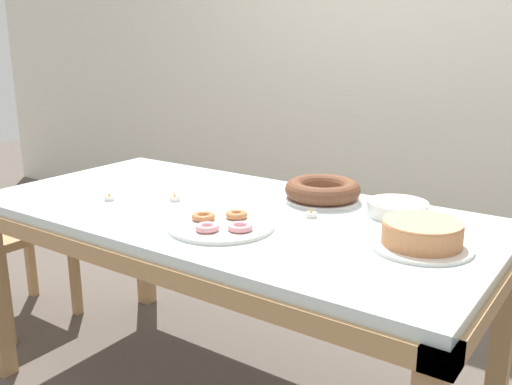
{
  "coord_description": "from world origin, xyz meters",
  "views": [
    {
      "loc": [
        1.21,
        -1.56,
        1.38
      ],
      "look_at": [
        0.08,
        0.06,
        0.84
      ],
      "focal_mm": 40.0,
      "sensor_mm": 36.0,
      "label": 1
    }
  ],
  "objects_px": {
    "cake_chocolate_round": "(422,236)",
    "plate_stack": "(397,209)",
    "cake_golden_bundt": "(323,191)",
    "tealight_near_cakes": "(311,214)",
    "tealight_right_edge": "(175,198)",
    "pastry_platter": "(221,225)",
    "tealight_left_edge": "(109,198)"
  },
  "relations": [
    {
      "from": "tealight_right_edge",
      "to": "tealight_left_edge",
      "type": "bearing_deg",
      "value": -147.05
    },
    {
      "from": "cake_golden_bundt",
      "to": "tealight_near_cakes",
      "type": "height_order",
      "value": "cake_golden_bundt"
    },
    {
      "from": "tealight_right_edge",
      "to": "tealight_left_edge",
      "type": "distance_m",
      "value": 0.25
    },
    {
      "from": "tealight_near_cakes",
      "to": "pastry_platter",
      "type": "bearing_deg",
      "value": -124.32
    },
    {
      "from": "tealight_near_cakes",
      "to": "cake_golden_bundt",
      "type": "bearing_deg",
      "value": 107.9
    },
    {
      "from": "cake_golden_bundt",
      "to": "pastry_platter",
      "type": "relative_size",
      "value": 0.81
    },
    {
      "from": "cake_golden_bundt",
      "to": "tealight_near_cakes",
      "type": "distance_m",
      "value": 0.21
    },
    {
      "from": "pastry_platter",
      "to": "tealight_right_edge",
      "type": "bearing_deg",
      "value": 156.42
    },
    {
      "from": "tealight_near_cakes",
      "to": "tealight_left_edge",
      "type": "relative_size",
      "value": 1.0
    },
    {
      "from": "cake_chocolate_round",
      "to": "pastry_platter",
      "type": "relative_size",
      "value": 0.86
    },
    {
      "from": "pastry_platter",
      "to": "tealight_near_cakes",
      "type": "relative_size",
      "value": 8.71
    },
    {
      "from": "plate_stack",
      "to": "tealight_right_edge",
      "type": "xyz_separation_m",
      "value": [
        -0.76,
        -0.31,
        -0.01
      ]
    },
    {
      "from": "plate_stack",
      "to": "tealight_near_cakes",
      "type": "height_order",
      "value": "plate_stack"
    },
    {
      "from": "pastry_platter",
      "to": "tealight_right_edge",
      "type": "xyz_separation_m",
      "value": [
        -0.34,
        0.15,
        -0.0
      ]
    },
    {
      "from": "tealight_near_cakes",
      "to": "tealight_right_edge",
      "type": "height_order",
      "value": "same"
    },
    {
      "from": "pastry_platter",
      "to": "cake_chocolate_round",
      "type": "bearing_deg",
      "value": 17.9
    },
    {
      "from": "tealight_near_cakes",
      "to": "plate_stack",
      "type": "bearing_deg",
      "value": 38.56
    },
    {
      "from": "cake_chocolate_round",
      "to": "plate_stack",
      "type": "xyz_separation_m",
      "value": [
        -0.18,
        0.26,
        -0.01
      ]
    },
    {
      "from": "pastry_platter",
      "to": "plate_stack",
      "type": "distance_m",
      "value": 0.62
    },
    {
      "from": "plate_stack",
      "to": "tealight_near_cakes",
      "type": "xyz_separation_m",
      "value": [
        -0.24,
        -0.19,
        -0.01
      ]
    },
    {
      "from": "plate_stack",
      "to": "tealight_left_edge",
      "type": "relative_size",
      "value": 5.25
    },
    {
      "from": "cake_golden_bundt",
      "to": "tealight_right_edge",
      "type": "relative_size",
      "value": 7.09
    },
    {
      "from": "cake_chocolate_round",
      "to": "plate_stack",
      "type": "relative_size",
      "value": 1.43
    },
    {
      "from": "cake_chocolate_round",
      "to": "tealight_right_edge",
      "type": "relative_size",
      "value": 7.49
    },
    {
      "from": "cake_golden_bundt",
      "to": "tealight_left_edge",
      "type": "height_order",
      "value": "cake_golden_bundt"
    },
    {
      "from": "tealight_left_edge",
      "to": "tealight_near_cakes",
      "type": "bearing_deg",
      "value": 19.16
    },
    {
      "from": "plate_stack",
      "to": "tealight_right_edge",
      "type": "relative_size",
      "value": 5.25
    },
    {
      "from": "pastry_platter",
      "to": "tealight_right_edge",
      "type": "relative_size",
      "value": 8.71
    },
    {
      "from": "cake_golden_bundt",
      "to": "tealight_right_edge",
      "type": "height_order",
      "value": "cake_golden_bundt"
    },
    {
      "from": "cake_golden_bundt",
      "to": "pastry_platter",
      "type": "xyz_separation_m",
      "value": [
        -0.12,
        -0.46,
        -0.03
      ]
    },
    {
      "from": "pastry_platter",
      "to": "tealight_right_edge",
      "type": "height_order",
      "value": "tealight_right_edge"
    },
    {
      "from": "plate_stack",
      "to": "tealight_left_edge",
      "type": "bearing_deg",
      "value": -155.45
    }
  ]
}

